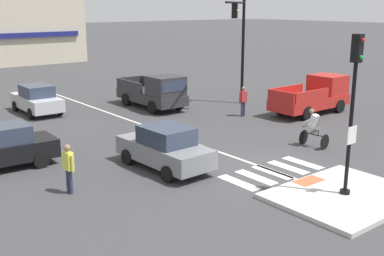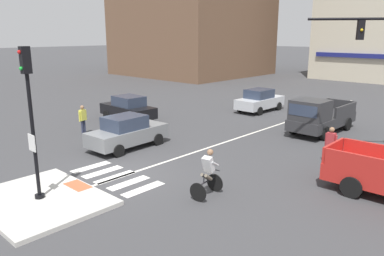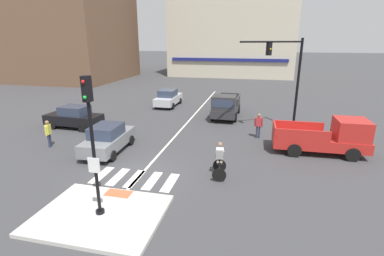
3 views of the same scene
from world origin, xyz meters
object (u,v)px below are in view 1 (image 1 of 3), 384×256
Objects in this scene: cyclist at (313,127)px; pedestrian_at_curb_left at (68,165)px; car_black_cross_left at (0,148)px; signal_pole at (353,101)px; car_silver_westbound_distant at (37,99)px; pickup_truck_red_cross_right at (315,96)px; pickup_truck_charcoal_eastbound_far at (155,93)px; car_grey_westbound_near at (165,148)px; traffic_light_mast at (240,36)px; pedestrian_waiting_far_side at (243,99)px.

cyclist is 1.01× the size of pedestrian_at_curb_left.
cyclist is 10.70m from pedestrian_at_curb_left.
pedestrian_at_curb_left reaches higher than car_black_cross_left.
car_silver_westbound_distant is (-3.13, 18.22, -2.36)m from signal_pole.
car_silver_westbound_distant is at bearing 99.73° from signal_pole.
car_black_cross_left is 2.48× the size of cyclist.
car_silver_westbound_distant is 15.89m from pickup_truck_red_cross_right.
pickup_truck_charcoal_eastbound_far is (2.87, 15.07, -2.19)m from signal_pole.
car_black_cross_left is 4.04m from pedestrian_at_curb_left.
pickup_truck_charcoal_eastbound_far reaches higher than car_grey_westbound_near.
pickup_truck_charcoal_eastbound_far is at bearing 135.12° from pickup_truck_red_cross_right.
pedestrian_waiting_far_side is (-1.74, -2.16, -3.22)m from traffic_light_mast.
pickup_truck_charcoal_eastbound_far is (5.74, 9.14, 0.17)m from car_grey_westbound_near.
car_black_cross_left is (-4.60, -8.48, 0.00)m from car_silver_westbound_distant.
car_silver_westbound_distant is 9.64m from car_black_cross_left.
car_silver_westbound_distant is at bearing 142.33° from pickup_truck_red_cross_right.
car_silver_westbound_distant is 2.45× the size of cyclist.
car_grey_westbound_near is at bearing -122.11° from pickup_truck_charcoal_eastbound_far.
pedestrian_at_curb_left is (-6.75, 5.82, -2.19)m from signal_pole.
pickup_truck_red_cross_right and pickup_truck_charcoal_eastbound_far have the same top height.
cyclist is at bearing -13.83° from car_grey_westbound_near.
pedestrian_waiting_far_side is (8.70, -7.82, 0.17)m from car_silver_westbound_distant.
signal_pole is at bearing -80.27° from car_silver_westbound_distant.
signal_pole is at bearing -131.92° from cyclist.
car_black_cross_left is 2.50× the size of pedestrian_at_curb_left.
traffic_light_mast is 3.81× the size of cyclist.
pickup_truck_charcoal_eastbound_far is 3.07× the size of pedestrian_at_curb_left.
car_black_cross_left is at bearing 103.87° from pedestrian_at_curb_left.
pickup_truck_red_cross_right is 9.29m from pickup_truck_charcoal_eastbound_far.
signal_pole is at bearing -51.60° from car_black_cross_left.
traffic_light_mast is at bearing 10.60° from car_black_cross_left.
car_grey_westbound_near is 0.81× the size of pickup_truck_red_cross_right.
car_black_cross_left is at bearing -177.19° from pedestrian_waiting_far_side.
cyclist is at bearing -142.93° from pickup_truck_red_cross_right.
pickup_truck_red_cross_right is at bearing 37.07° from cyclist.
pickup_truck_red_cross_right reaches higher than car_black_cross_left.
pickup_truck_charcoal_eastbound_far is at bearing 57.89° from car_grey_westbound_near.
traffic_light_mast is 1.55× the size of car_silver_westbound_distant.
car_grey_westbound_near is at bearing -88.82° from car_silver_westbound_distant.
cyclist reaches higher than car_grey_westbound_near.
pedestrian_at_curb_left reaches higher than car_grey_westbound_near.
signal_pole is at bearing -120.20° from traffic_light_mast.
car_silver_westbound_distant is 2.47× the size of pedestrian_waiting_far_side.
traffic_light_mast is 15.67m from car_black_cross_left.
car_silver_westbound_distant is 12.92m from pedestrian_at_curb_left.
traffic_light_mast is at bearing 33.10° from car_grey_westbound_near.
pickup_truck_red_cross_right is at bearing -25.93° from pedestrian_waiting_far_side.
car_grey_westbound_near is 6.91m from cyclist.
traffic_light_mast is 3.83× the size of pedestrian_waiting_far_side.
traffic_light_mast is 3.83× the size of pedestrian_at_curb_left.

